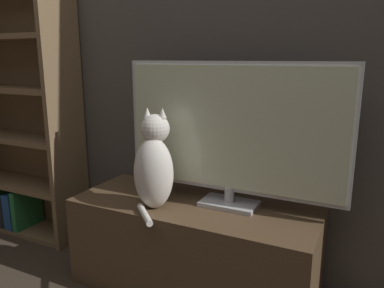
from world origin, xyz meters
name	(u,v)px	position (x,y,z in m)	size (l,w,h in m)	color
wall_back	(219,15)	(0.00, 1.22, 1.30)	(4.80, 0.05, 2.60)	#47423D
tv_stand	(194,246)	(0.00, 0.95, 0.22)	(1.14, 0.46, 0.44)	brown
tv	(231,132)	(0.16, 1.00, 0.78)	(1.02, 0.15, 0.65)	#B7B7BC
cat	(154,166)	(-0.14, 0.84, 0.63)	(0.21, 0.30, 0.45)	silver
bookshelf	(21,126)	(-1.28, 1.09, 0.68)	(0.82, 0.28, 1.53)	brown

